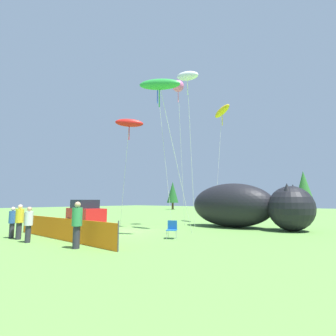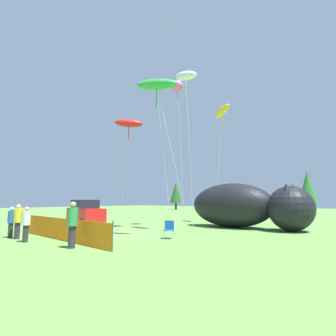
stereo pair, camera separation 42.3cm
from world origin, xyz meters
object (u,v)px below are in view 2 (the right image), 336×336
(spectator_in_yellow_shirt, at_px, (11,221))
(spectator_in_green_shirt, at_px, (18,220))
(kite_yellow_hero, at_px, (222,111))
(kite_pink_octopus, at_px, (178,87))
(spectator_in_grey_shirt, at_px, (26,223))
(kite_red_lizard, at_px, (129,124))
(kite_green_fish, at_px, (157,85))
(folding_chair, at_px, (169,228))
(kite_blue_box, at_px, (157,89))
(spectator_in_black_shirt, at_px, (72,223))
(parked_car, at_px, (85,213))
(inflatable_cat, at_px, (244,207))
(kite_white_ghost, at_px, (186,76))

(spectator_in_yellow_shirt, height_order, spectator_in_green_shirt, spectator_in_green_shirt)
(kite_yellow_hero, height_order, kite_pink_octopus, kite_pink_octopus)
(spectator_in_grey_shirt, bearing_deg, kite_red_lizard, 101.80)
(kite_yellow_hero, height_order, kite_green_fish, kite_yellow_hero)
(spectator_in_green_shirt, relative_size, kite_red_lizard, 0.21)
(folding_chair, relative_size, kite_blue_box, 0.09)
(kite_blue_box, bearing_deg, spectator_in_yellow_shirt, -113.26)
(spectator_in_yellow_shirt, height_order, kite_pink_octopus, kite_pink_octopus)
(kite_yellow_hero, bearing_deg, spectator_in_yellow_shirt, -106.62)
(kite_yellow_hero, relative_size, kite_blue_box, 1.02)
(kite_red_lizard, bearing_deg, kite_yellow_hero, 62.33)
(spectator_in_black_shirt, distance_m, spectator_in_yellow_shirt, 5.22)
(folding_chair, bearing_deg, parked_car, -125.32)
(spectator_in_black_shirt, distance_m, kite_pink_octopus, 13.54)
(inflatable_cat, height_order, kite_blue_box, kite_blue_box)
(inflatable_cat, relative_size, spectator_in_grey_shirt, 5.25)
(spectator_in_black_shirt, bearing_deg, spectator_in_grey_shirt, -169.37)
(kite_red_lizard, xyz_separation_m, kite_pink_octopus, (2.84, 2.39, 2.93))
(spectator_in_yellow_shirt, relative_size, spectator_in_green_shirt, 0.92)
(folding_chair, xyz_separation_m, spectator_in_green_shirt, (-5.74, -5.08, 0.42))
(parked_car, distance_m, kite_pink_octopus, 12.05)
(inflatable_cat, height_order, kite_pink_octopus, kite_pink_octopus)
(parked_car, bearing_deg, kite_white_ghost, 22.50)
(spectator_in_grey_shirt, bearing_deg, kite_pink_octopus, 82.75)
(kite_pink_octopus, bearing_deg, folding_chair, -56.84)
(spectator_in_yellow_shirt, bearing_deg, folding_chair, 38.49)
(inflatable_cat, bearing_deg, kite_white_ghost, -113.91)
(parked_car, relative_size, spectator_in_green_shirt, 2.34)
(spectator_in_grey_shirt, distance_m, kite_green_fish, 9.63)
(folding_chair, relative_size, kite_pink_octopus, 0.08)
(spectator_in_green_shirt, height_order, kite_pink_octopus, kite_pink_octopus)
(spectator_in_grey_shirt, height_order, kite_blue_box, kite_blue_box)
(folding_chair, xyz_separation_m, kite_blue_box, (-3.19, 2.46, 9.22))
(kite_white_ghost, bearing_deg, folding_chair, -72.09)
(parked_car, xyz_separation_m, spectator_in_green_shirt, (3.51, -6.09, -0.02))
(spectator_in_black_shirt, bearing_deg, kite_white_ghost, 87.35)
(parked_car, xyz_separation_m, inflatable_cat, (10.13, 6.20, 0.50))
(inflatable_cat, distance_m, kite_blue_box, 10.37)
(kite_white_ghost, distance_m, kite_blue_box, 2.33)
(kite_yellow_hero, xyz_separation_m, kite_green_fish, (1.38, -10.09, -1.49))
(spectator_in_yellow_shirt, distance_m, kite_red_lizard, 10.13)
(kite_red_lizard, distance_m, kite_blue_box, 3.40)
(kite_yellow_hero, xyz_separation_m, kite_blue_box, (-1.19, -7.32, -0.04))
(spectator_in_green_shirt, relative_size, kite_green_fish, 0.20)
(kite_pink_octopus, bearing_deg, kite_green_fish, -63.92)
(kite_red_lizard, bearing_deg, spectator_in_green_shirt, -88.57)
(spectator_in_black_shirt, distance_m, kite_green_fish, 8.48)
(inflatable_cat, xyz_separation_m, kite_blue_box, (-4.08, -4.75, 8.27))
(kite_pink_octopus, height_order, kite_blue_box, kite_pink_octopus)
(spectator_in_green_shirt, bearing_deg, kite_white_ghost, 58.73)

